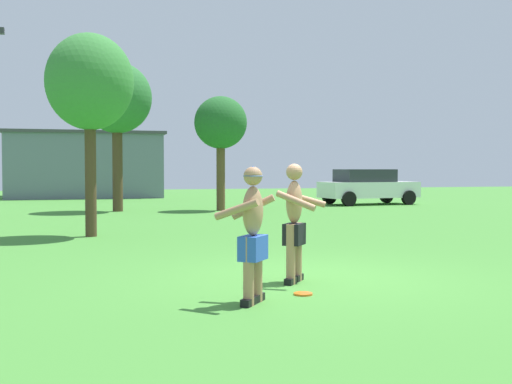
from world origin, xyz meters
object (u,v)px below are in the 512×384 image
at_px(player_with_cap, 252,228).
at_px(tree_behind_players, 117,100).
at_px(car_white_near_post, 368,186).
at_px(tree_left_field, 90,84).
at_px(player_in_black, 295,220).
at_px(tree_right_field, 221,124).
at_px(frisbee, 303,294).

distance_m(player_with_cap, tree_behind_players, 17.41).
distance_m(car_white_near_post, tree_left_field, 16.32).
xyz_separation_m(player_in_black, tree_right_field, (2.13, 15.36, 2.42)).
distance_m(tree_right_field, tree_behind_players, 3.99).
xyz_separation_m(tree_left_field, tree_right_field, (4.88, 8.33, -0.31)).
xyz_separation_m(tree_right_field, tree_behind_players, (-3.85, 0.51, 0.89)).
bearing_deg(player_with_cap, tree_left_field, 102.47).
xyz_separation_m(player_with_cap, tree_right_field, (3.06, 16.56, 2.40)).
bearing_deg(tree_behind_players, car_white_near_post, 9.11).
bearing_deg(player_with_cap, tree_behind_players, 92.66).
bearing_deg(player_with_cap, frisbee, 23.88).
bearing_deg(tree_behind_players, player_with_cap, -87.34).
height_order(player_with_cap, tree_right_field, tree_right_field).
distance_m(frisbee, tree_behind_players, 17.33).
relative_size(player_with_cap, frisbee, 6.74).
relative_size(frisbee, tree_behind_players, 0.04).
bearing_deg(tree_left_field, tree_right_field, 59.62).
xyz_separation_m(car_white_near_post, tree_left_field, (-12.07, -10.61, 2.80)).
xyz_separation_m(frisbee, tree_behind_players, (-1.55, 16.74, 4.19)).
height_order(frisbee, car_white_near_post, car_white_near_post).
bearing_deg(car_white_near_post, frisbee, -117.15).
bearing_deg(tree_left_field, player_in_black, -68.63).
bearing_deg(frisbee, tree_left_field, 108.09).
height_order(player_with_cap, player_in_black, player_in_black).
relative_size(tree_right_field, tree_behind_players, 0.78).
bearing_deg(player_in_black, tree_right_field, 82.11).
distance_m(player_with_cap, car_white_near_post, 21.46).
relative_size(player_in_black, frisbee, 6.88).
xyz_separation_m(player_in_black, frisbee, (-0.17, -0.86, -0.88)).
height_order(tree_right_field, tree_behind_players, tree_behind_players).
height_order(frisbee, tree_left_field, tree_left_field).
relative_size(player_in_black, tree_left_field, 0.35).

